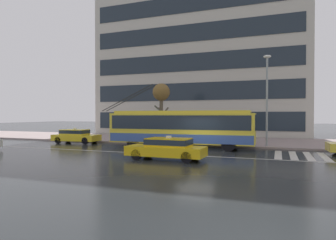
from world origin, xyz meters
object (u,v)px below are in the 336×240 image
object	(u,v)px
taxi_queued_behind_bus	(76,136)
pedestrian_at_shelter	(204,126)
pedestrian_walking_past	(187,124)
trolleybus	(181,127)
street_tree_bare	(161,95)
street_lamp	(267,93)
taxi_oncoming_near	(167,148)
pedestrian_approaching_curb	(195,125)
bus_shelter	(168,121)

from	to	relation	value
taxi_queued_behind_bus	pedestrian_at_shelter	bearing A→B (deg)	15.77
pedestrian_at_shelter	pedestrian_walking_past	bearing A→B (deg)	164.55
trolleybus	street_tree_bare	world-z (taller)	street_tree_bare
taxi_queued_behind_bus	street_tree_bare	world-z (taller)	street_tree_bare
trolleybus	street_lamp	distance (m)	7.36
taxi_queued_behind_bus	taxi_oncoming_near	world-z (taller)	same
taxi_queued_behind_bus	pedestrian_approaching_curb	bearing A→B (deg)	10.55
pedestrian_approaching_curb	street_tree_bare	world-z (taller)	street_tree_bare
pedestrian_walking_past	bus_shelter	bearing A→B (deg)	-170.03
street_lamp	street_tree_bare	world-z (taller)	street_lamp
bus_shelter	pedestrian_approaching_curb	xyz separation A→B (m)	(2.93, -1.36, -0.24)
pedestrian_approaching_curb	street_lamp	xyz separation A→B (m)	(5.84, 0.23, 2.61)
pedestrian_approaching_curb	street_lamp	distance (m)	6.40
taxi_oncoming_near	pedestrian_walking_past	distance (m)	10.43
pedestrian_approaching_curb	pedestrian_at_shelter	bearing A→B (deg)	67.60
taxi_queued_behind_bus	street_tree_bare	bearing A→B (deg)	29.56
bus_shelter	pedestrian_walking_past	bearing A→B (deg)	9.97
taxi_queued_behind_bus	taxi_oncoming_near	bearing A→B (deg)	-29.69
trolleybus	street_lamp	world-z (taller)	street_lamp
trolleybus	taxi_oncoming_near	bearing A→B (deg)	-79.66
pedestrian_at_shelter	street_tree_bare	distance (m)	5.30
street_tree_bare	bus_shelter	bearing A→B (deg)	-30.51
taxi_oncoming_near	pedestrian_approaching_curb	xyz separation A→B (m)	(-0.66, 8.55, 1.06)
taxi_oncoming_near	pedestrian_approaching_curb	distance (m)	8.64
taxi_oncoming_near	pedestrian_at_shelter	world-z (taller)	pedestrian_at_shelter
pedestrian_walking_past	taxi_queued_behind_bus	bearing A→B (deg)	-159.01
trolleybus	street_lamp	size ratio (longest dim) A/B	1.74
taxi_queued_behind_bus	street_lamp	distance (m)	17.19
trolleybus	taxi_queued_behind_bus	size ratio (longest dim) A/B	2.87
taxi_oncoming_near	street_tree_bare	size ratio (longest dim) A/B	0.84
taxi_queued_behind_bus	pedestrian_at_shelter	distance (m)	11.77
street_lamp	pedestrian_at_shelter	bearing A→B (deg)	170.00
pedestrian_approaching_curb	pedestrian_walking_past	xyz separation A→B (m)	(-1.25, 1.66, 0.01)
pedestrian_walking_past	street_lamp	size ratio (longest dim) A/B	0.28
taxi_oncoming_near	street_lamp	size ratio (longest dim) A/B	0.64
taxi_queued_behind_bus	taxi_oncoming_near	size ratio (longest dim) A/B	0.95
pedestrian_at_shelter	street_lamp	bearing A→B (deg)	-10.00
pedestrian_approaching_curb	street_lamp	bearing A→B (deg)	2.26
street_tree_bare	pedestrian_at_shelter	bearing A→B (deg)	-9.64
pedestrian_approaching_curb	street_tree_bare	distance (m)	5.14
taxi_queued_behind_bus	pedestrian_at_shelter	world-z (taller)	pedestrian_at_shelter
street_lamp	pedestrian_approaching_curb	bearing A→B (deg)	-177.74
pedestrian_walking_past	taxi_oncoming_near	bearing A→B (deg)	-79.42
pedestrian_approaching_curb	taxi_queued_behind_bus	bearing A→B (deg)	-169.45
trolleybus	pedestrian_walking_past	size ratio (longest dim) A/B	6.22
trolleybus	street_lamp	xyz separation A→B (m)	(6.31, 2.61, 2.75)
street_lamp	taxi_oncoming_near	bearing A→B (deg)	-120.57
pedestrian_at_shelter	street_lamp	world-z (taller)	street_lamp
trolleybus	street_tree_bare	distance (m)	6.21
pedestrian_at_shelter	pedestrian_approaching_curb	size ratio (longest dim) A/B	0.94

